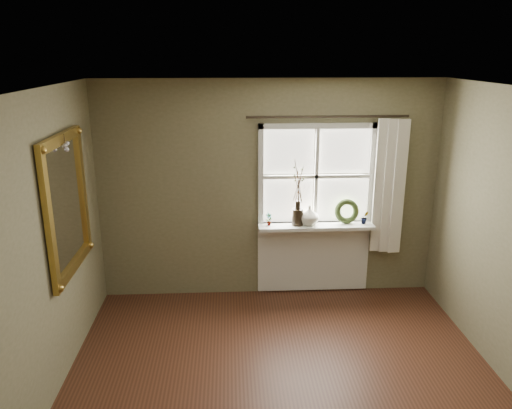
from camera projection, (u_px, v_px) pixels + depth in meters
The scene contains 14 objects.
ceiling at pixel (297, 95), 3.35m from camera, with size 4.50×4.50×0.00m, color silver.
wall_back at pixel (269, 190), 5.92m from camera, with size 4.00×0.10×2.60m, color #6B6546.
wall_left at pixel (13, 278), 3.62m from camera, with size 0.10×4.50×2.60m, color #6B6546.
window_frame at pixel (316, 176), 5.83m from camera, with size 1.36×0.06×1.24m.
window_sill at pixel (316, 226), 5.90m from camera, with size 1.36×0.26×0.04m, color silver.
window_apron at pixel (313, 257), 6.13m from camera, with size 1.36×0.04×0.88m, color silver.
dark_jug at pixel (297, 217), 5.85m from camera, with size 0.13×0.13×0.20m, color black.
cream_vase at pixel (309, 215), 5.85m from camera, with size 0.22×0.22×0.23m, color beige.
wreath at pixel (347, 214), 5.92m from camera, with size 0.30×0.30×0.07m, color #30401C.
potted_plant_left at pixel (269, 219), 5.84m from camera, with size 0.08×0.05×0.15m, color #30401C.
potted_plant_right at pixel (365, 217), 5.90m from camera, with size 0.09×0.07×0.16m, color #30401C.
curtain at pixel (388, 187), 5.82m from camera, with size 0.36×0.12×1.59m, color beige.
curtain_rod at pixel (328, 117), 5.58m from camera, with size 0.03×0.03×1.84m, color black.
gilt_mirror at pixel (67, 204), 4.59m from camera, with size 0.10×1.09×1.31m.
Camera 1 is at (-0.46, -3.40, 2.88)m, focal length 35.00 mm.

